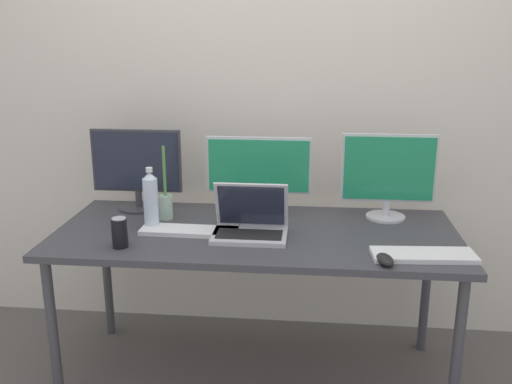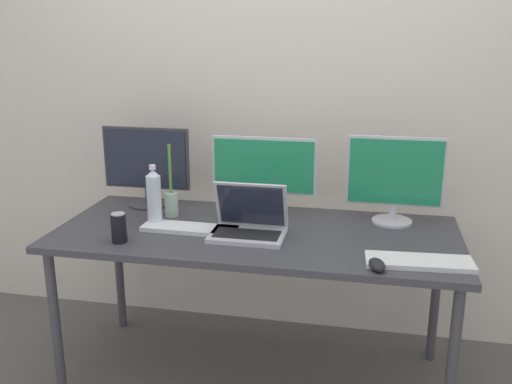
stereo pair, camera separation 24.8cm
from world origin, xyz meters
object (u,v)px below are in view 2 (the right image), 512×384
at_px(laptop_silver, 249,223).
at_px(bamboo_vase, 171,201).
at_px(monitor_right, 395,178).
at_px(water_bottle, 154,197).
at_px(soda_can_near_keyboard, 119,228).
at_px(keyboard_aux, 419,262).
at_px(monitor_left, 146,165).
at_px(monitor_center, 264,173).
at_px(work_desk, 256,243).
at_px(mouse_by_keyboard, 377,265).
at_px(keyboard_main, 190,229).

height_order(laptop_silver, bamboo_vase, bamboo_vase).
height_order(monitor_right, water_bottle, monitor_right).
xyz_separation_m(laptop_silver, soda_can_near_keyboard, (-0.52, -0.19, 0.01)).
relative_size(keyboard_aux, water_bottle, 1.43).
bearing_deg(soda_can_near_keyboard, monitor_left, 98.49).
bearing_deg(monitor_center, work_desk, -87.40).
height_order(work_desk, monitor_right, monitor_right).
bearing_deg(water_bottle, keyboard_aux, -11.04).
height_order(mouse_by_keyboard, soda_can_near_keyboard, soda_can_near_keyboard).
distance_m(keyboard_aux, mouse_by_keyboard, 0.18).
xyz_separation_m(work_desk, keyboard_aux, (0.69, -0.24, 0.07)).
xyz_separation_m(monitor_right, laptop_silver, (-0.61, -0.30, -0.16)).
bearing_deg(mouse_by_keyboard, bamboo_vase, 141.61).
bearing_deg(monitor_center, monitor_right, 0.21).
height_order(work_desk, laptop_silver, laptop_silver).
relative_size(monitor_left, bamboo_vase, 1.27).
xyz_separation_m(work_desk, laptop_silver, (-0.02, -0.06, 0.11)).
bearing_deg(work_desk, monitor_right, 21.78).
bearing_deg(monitor_right, monitor_left, 178.82).
bearing_deg(work_desk, mouse_by_keyboard, -31.07).
height_order(monitor_center, water_bottle, monitor_center).
bearing_deg(mouse_by_keyboard, work_desk, 135.23).
relative_size(water_bottle, soda_can_near_keyboard, 2.23).
height_order(laptop_silver, keyboard_aux, laptop_silver).
distance_m(monitor_center, laptop_silver, 0.33).
bearing_deg(soda_can_near_keyboard, water_bottle, 73.98).
bearing_deg(monitor_center, water_bottle, -151.56).
bearing_deg(keyboard_aux, laptop_silver, 161.98).
distance_m(keyboard_aux, water_bottle, 1.18).
bearing_deg(keyboard_aux, monitor_center, 141.93).
xyz_separation_m(work_desk, monitor_right, (0.59, 0.24, 0.27)).
xyz_separation_m(monitor_center, monitor_right, (0.60, 0.00, 0.01)).
distance_m(monitor_center, monitor_right, 0.60).
height_order(keyboard_aux, mouse_by_keyboard, mouse_by_keyboard).
height_order(monitor_right, mouse_by_keyboard, monitor_right).
height_order(monitor_left, laptop_silver, monitor_left).
distance_m(soda_can_near_keyboard, bamboo_vase, 0.39).
bearing_deg(monitor_left, keyboard_main, -44.70).
bearing_deg(monitor_center, bamboo_vase, -165.77).
height_order(monitor_left, monitor_right, monitor_right).
bearing_deg(work_desk, keyboard_aux, -19.15).
height_order(monitor_center, keyboard_main, monitor_center).
bearing_deg(water_bottle, monitor_right, 13.25).
xyz_separation_m(monitor_right, water_bottle, (-1.06, -0.25, -0.09)).
distance_m(monitor_left, mouse_by_keyboard, 1.29).
distance_m(water_bottle, bamboo_vase, 0.15).
xyz_separation_m(work_desk, monitor_center, (-0.01, 0.24, 0.27)).
distance_m(work_desk, laptop_silver, 0.13).
height_order(monitor_center, soda_can_near_keyboard, monitor_center).
relative_size(mouse_by_keyboard, soda_can_near_keyboard, 0.85).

